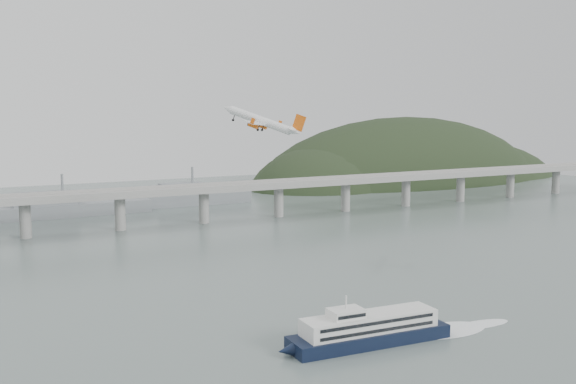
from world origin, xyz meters
TOP-DOWN VIEW (x-y plane):
  - ground at (0.00, 0.00)m, footprint 900.00×900.00m
  - bridge at (-1.15, 200.00)m, footprint 800.00×22.00m
  - headland at (285.18, 331.75)m, footprint 365.00×155.00m
  - ferry at (-11.28, -17.16)m, footprint 81.47×16.71m
  - airliner at (5.24, 88.38)m, footprint 29.64×30.81m

SIDE VIEW (x-z plane):
  - headland at x=285.18m, z-range -97.34..58.66m
  - ground at x=0.00m, z-range 0.00..0.00m
  - ferry at x=-11.28m, z-range -3.51..11.84m
  - bridge at x=-1.15m, z-range 5.70..29.60m
  - airliner at x=5.24m, z-range 55.17..70.01m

